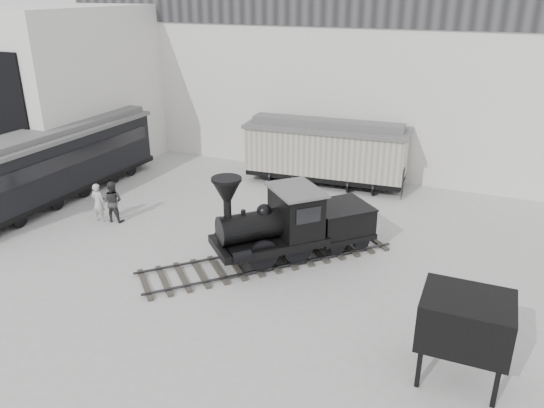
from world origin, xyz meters
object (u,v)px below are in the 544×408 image
at_px(coal_hopper, 465,327).
at_px(boxcar, 326,151).
at_px(locomotive, 287,227).
at_px(passenger_coach, 59,162).
at_px(visitor_b, 113,201).
at_px(visitor_a, 98,203).

bearing_deg(coal_hopper, boxcar, 121.26).
bearing_deg(locomotive, coal_hopper, 10.04).
relative_size(passenger_coach, visitor_b, 6.62).
xyz_separation_m(boxcar, coal_hopper, (8.18, -13.32, -0.20)).
distance_m(locomotive, visitor_b, 8.57).
bearing_deg(boxcar, passenger_coach, -152.33).
height_order(visitor_a, coal_hopper, coal_hopper).
distance_m(boxcar, visitor_b, 11.28).
bearing_deg(visitor_a, boxcar, -135.27).
relative_size(boxcar, coal_hopper, 3.47).
distance_m(visitor_b, coal_hopper, 16.17).
bearing_deg(boxcar, locomotive, -85.81).
bearing_deg(coal_hopper, visitor_a, 164.17).
relative_size(passenger_coach, coal_hopper, 5.03).
distance_m(boxcar, coal_hopper, 15.64).
bearing_deg(coal_hopper, visitor_b, 162.67).
height_order(locomotive, coal_hopper, locomotive).
bearing_deg(locomotive, visitor_a, -135.41).
xyz_separation_m(locomotive, coal_hopper, (6.88, -4.59, 0.33)).
bearing_deg(visitor_a, locomotive, 177.12).
xyz_separation_m(visitor_b, coal_hopper, (15.44, -4.73, 0.69)).
distance_m(boxcar, passenger_coach, 13.64).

